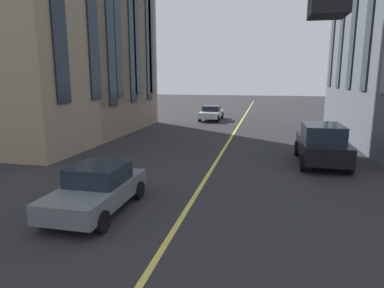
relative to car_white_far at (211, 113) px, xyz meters
name	(u,v)px	position (x,y,z in m)	size (l,w,h in m)	color
lane_centre_line	(228,143)	(-11.36, -2.93, -0.70)	(80.00, 0.16, 0.01)	#D8C64C
car_white_far	(211,113)	(0.00, 0.00, 0.00)	(4.40, 1.95, 1.37)	silver
car_grey_mid	(97,189)	(-23.10, -0.28, 0.00)	(3.90, 1.89, 1.40)	slate
car_black_oncoming	(322,144)	(-15.54, -7.83, 0.27)	(4.70, 2.14, 1.88)	black
building_left_near	(70,25)	(-8.36, 9.48, 7.21)	(10.32, 9.93, 15.83)	slate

